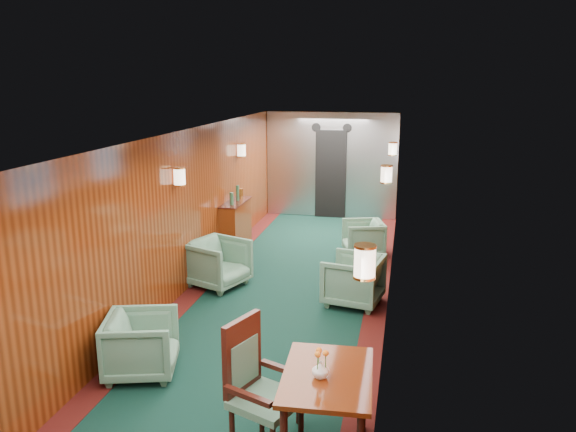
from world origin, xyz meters
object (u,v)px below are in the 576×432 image
object	(u,v)px
armchair_left_near	(141,345)
armchair_left_far	(218,263)
side_chair	(256,382)
dining_table	(327,387)
armchair_right_near	(353,280)
credenza	(236,226)
armchair_right_far	(363,238)

from	to	relation	value
armchair_left_near	armchair_left_far	xyz separation A→B (m)	(-0.05, 2.69, 0.03)
side_chair	armchair_left_far	bearing A→B (deg)	135.29
dining_table	armchair_left_near	world-z (taller)	dining_table
dining_table	armchair_right_near	xyz separation A→B (m)	(-0.11, 3.39, -0.30)
side_chair	armchair_left_near	bearing A→B (deg)	169.19
credenza	armchair_left_far	xyz separation A→B (m)	(0.26, -1.76, -0.12)
dining_table	armchair_left_far	bearing A→B (deg)	117.93
armchair_right_far	armchair_right_near	bearing A→B (deg)	-15.00
armchair_left_far	side_chair	bearing A→B (deg)	-135.11
dining_table	armchair_left_near	bearing A→B (deg)	152.70
armchair_right_near	armchair_right_far	xyz separation A→B (m)	(-0.04, 2.31, -0.04)
side_chair	credenza	size ratio (longest dim) A/B	0.97
side_chair	armchair_left_far	world-z (taller)	side_chair
side_chair	dining_table	bearing A→B (deg)	24.19
armchair_right_far	armchair_left_far	bearing A→B (deg)	-61.23
side_chair	credenza	bearing A→B (deg)	130.69
armchair_left_far	dining_table	bearing A→B (deg)	-127.53
side_chair	armchair_left_far	distance (m)	4.03
armchair_left_near	armchair_right_near	distance (m)	3.17
side_chair	credenza	world-z (taller)	credenza
dining_table	armchair_left_near	xyz separation A→B (m)	(-2.15, 0.96, -0.32)
armchair_left_near	armchair_right_far	size ratio (longest dim) A/B	1.06
side_chair	armchair_right_far	bearing A→B (deg)	107.28
credenza	armchair_right_near	xyz separation A→B (m)	(2.35, -2.03, -0.13)
dining_table	credenza	bearing A→B (deg)	111.33
dining_table	armchair_left_far	size ratio (longest dim) A/B	1.34
dining_table	armchair_left_near	size ratio (longest dim) A/B	1.45
dining_table	armchair_right_near	distance (m)	3.40
armchair_right_near	armchair_right_far	bearing A→B (deg)	-168.05
credenza	armchair_left_near	distance (m)	4.46
armchair_left_far	credenza	bearing A→B (deg)	29.80
dining_table	armchair_right_far	bearing A→B (deg)	88.37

